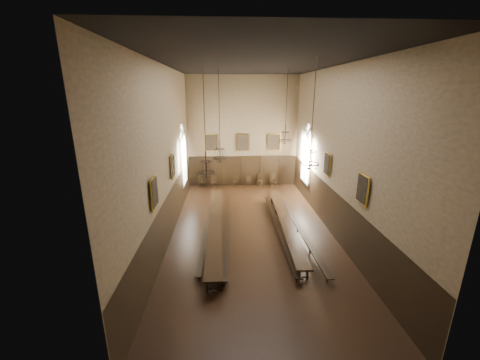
{
  "coord_description": "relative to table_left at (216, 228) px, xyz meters",
  "views": [
    {
      "loc": [
        -1.43,
        -15.08,
        7.65
      ],
      "look_at": [
        -0.6,
        1.5,
        2.69
      ],
      "focal_mm": 22.0,
      "sensor_mm": 36.0,
      "label": 1
    }
  ],
  "objects": [
    {
      "name": "floor",
      "position": [
        2.03,
        0.2,
        -0.43
      ],
      "size": [
        9.0,
        18.0,
        0.02
      ],
      "primitive_type": "cube",
      "color": "black",
      "rests_on": "ground"
    },
    {
      "name": "ceiling",
      "position": [
        2.03,
        0.2,
        8.59
      ],
      "size": [
        9.0,
        18.0,
        0.02
      ],
      "primitive_type": "cube",
      "color": "black",
      "rests_on": "ground"
    },
    {
      "name": "wall_back",
      "position": [
        2.03,
        9.21,
        4.08
      ],
      "size": [
        9.0,
        0.02,
        9.0
      ],
      "primitive_type": "cube",
      "color": "#847151",
      "rests_on": "ground"
    },
    {
      "name": "wall_front",
      "position": [
        2.03,
        -8.81,
        4.08
      ],
      "size": [
        9.0,
        0.02,
        9.0
      ],
      "primitive_type": "cube",
      "color": "#847151",
      "rests_on": "ground"
    },
    {
      "name": "wall_left",
      "position": [
        -2.48,
        0.2,
        4.08
      ],
      "size": [
        0.02,
        18.0,
        9.0
      ],
      "primitive_type": "cube",
      "color": "#847151",
      "rests_on": "ground"
    },
    {
      "name": "wall_right",
      "position": [
        6.54,
        0.2,
        4.08
      ],
      "size": [
        0.02,
        18.0,
        9.0
      ],
      "primitive_type": "cube",
      "color": "#847151",
      "rests_on": "ground"
    },
    {
      "name": "wainscot_panelling",
      "position": [
        2.03,
        0.2,
        0.83
      ],
      "size": [
        9.0,
        18.0,
        2.5
      ],
      "primitive_type": null,
      "color": "black",
      "rests_on": "floor"
    },
    {
      "name": "table_left",
      "position": [
        0.0,
        0.0,
        0.0
      ],
      "size": [
        0.87,
        10.8,
        0.84
      ],
      "rotation": [
        0.0,
        0.0,
        0.01
      ],
      "color": "black",
      "rests_on": "floor"
    },
    {
      "name": "table_right",
      "position": [
        3.93,
        0.22,
        -0.03
      ],
      "size": [
        1.06,
        9.94,
        0.77
      ],
      "rotation": [
        0.0,
        0.0,
        -0.04
      ],
      "color": "black",
      "rests_on": "floor"
    },
    {
      "name": "bench_left_outer",
      "position": [
        -0.46,
        0.26,
        -0.15
      ],
      "size": [
        0.55,
        9.5,
        0.43
      ],
      "rotation": [
        0.0,
        0.0,
        -0.03
      ],
      "color": "black",
      "rests_on": "floor"
    },
    {
      "name": "bench_left_inner",
      "position": [
        0.63,
        0.29,
        -0.12
      ],
      "size": [
        0.64,
        10.36,
        0.47
      ],
      "rotation": [
        0.0,
        0.0,
        -0.03
      ],
      "color": "black",
      "rests_on": "floor"
    },
    {
      "name": "bench_right_inner",
      "position": [
        3.52,
        0.08,
        -0.14
      ],
      "size": [
        0.32,
        9.77,
        0.44
      ],
      "rotation": [
        0.0,
        0.0,
        -0.0
      ],
      "color": "black",
      "rests_on": "floor"
    },
    {
      "name": "bench_right_outer",
      "position": [
        4.64,
        0.11,
        -0.13
      ],
      "size": [
        0.58,
        10.07,
        0.45
      ],
      "rotation": [
        0.0,
        0.0,
        0.03
      ],
      "color": "black",
      "rests_on": "floor"
    },
    {
      "name": "chair_0",
      "position": [
        -1.47,
        8.77,
        -0.14
      ],
      "size": [
        0.5,
        0.5,
        0.94
      ],
      "rotation": [
        0.0,
        0.0,
        0.24
      ],
      "color": "black",
      "rests_on": "floor"
    },
    {
      "name": "chair_1",
      "position": [
        -0.42,
        8.67,
        -0.13
      ],
      "size": [
        0.45,
        0.45,
        0.98
      ],
      "rotation": [
        0.0,
        0.0,
        -0.04
      ],
      "color": "black",
      "rests_on": "floor"
    },
    {
      "name": "chair_3",
      "position": [
        1.43,
        8.7,
        -0.15
      ],
      "size": [
        0.41,
        0.41,
        0.89
      ],
      "rotation": [
        0.0,
        0.0,
        -0.06
      ],
      "color": "black",
      "rests_on": "floor"
    },
    {
      "name": "chair_4",
      "position": [
        2.49,
        8.76,
        -0.15
      ],
      "size": [
        0.49,
        0.49,
        0.9
      ],
      "rotation": [
        0.0,
        0.0,
        -0.26
      ],
      "color": "black",
      "rests_on": "floor"
    },
    {
      "name": "chair_5",
      "position": [
        3.47,
        8.81,
        -0.11
      ],
      "size": [
        0.55,
        0.55,
        1.04
      ],
      "rotation": [
        0.0,
        0.0,
        -0.22
      ],
      "color": "black",
      "rests_on": "floor"
    },
    {
      "name": "chair_6",
      "position": [
        4.57,
        8.78,
        -0.11
      ],
      "size": [
        0.46,
        0.46,
        1.02
      ],
      "rotation": [
        0.0,
        0.0,
        -0.02
      ],
      "color": "black",
      "rests_on": "floor"
    },
    {
      "name": "chandelier_back_left",
      "position": [
        0.28,
        2.27,
        3.85
      ],
      "size": [
        0.84,
        0.84,
        5.24
      ],
      "color": "black",
      "rests_on": "ceiling"
    },
    {
      "name": "chandelier_back_right",
      "position": [
        4.31,
        3.15,
        4.69
      ],
      "size": [
        0.77,
        0.77,
        4.34
      ],
      "color": "black",
      "rests_on": "ceiling"
    },
    {
      "name": "chandelier_front_left",
      "position": [
        -0.24,
        -2.55,
        4.27
      ],
      "size": [
        0.75,
        0.75,
        4.81
      ],
      "color": "black",
      "rests_on": "ceiling"
    },
    {
      "name": "chandelier_front_right",
      "position": [
        4.26,
        -2.59,
        4.56
      ],
      "size": [
        0.82,
        0.82,
        4.47
      ],
      "color": "black",
      "rests_on": "ceiling"
    },
    {
      "name": "portrait_back_0",
      "position": [
        -0.57,
        9.08,
        3.28
      ],
      "size": [
        1.1,
        0.12,
        1.4
      ],
      "color": "gold",
      "rests_on": "wall_back"
    },
    {
      "name": "portrait_back_1",
      "position": [
        2.03,
        9.08,
        3.28
      ],
      "size": [
        1.1,
        0.12,
        1.4
      ],
      "color": "gold",
      "rests_on": "wall_back"
    },
    {
      "name": "portrait_back_2",
      "position": [
        4.63,
        9.08,
        3.28
      ],
      "size": [
        1.1,
        0.12,
        1.4
      ],
      "color": "gold",
      "rests_on": "wall_back"
    },
    {
      "name": "portrait_left_0",
      "position": [
        -2.35,
        1.2,
        3.28
      ],
      "size": [
        0.12,
        1.0,
        1.3
      ],
      "color": "gold",
      "rests_on": "wall_left"
    },
    {
      "name": "portrait_left_1",
      "position": [
        -2.35,
        -3.3,
        3.28
      ],
      "size": [
        0.12,
        1.0,
        1.3
      ],
      "color": "gold",
      "rests_on": "wall_left"
    },
    {
      "name": "portrait_right_0",
      "position": [
        6.41,
        1.2,
        3.28
      ],
      "size": [
        0.12,
        1.0,
        1.3
      ],
      "color": "gold",
      "rests_on": "wall_right"
    },
    {
      "name": "portrait_right_1",
      "position": [
        6.41,
        -3.3,
        3.28
      ],
      "size": [
        0.12,
        1.0,
        1.3
      ],
      "color": "gold",
      "rests_on": "wall_right"
    },
    {
      "name": "window_right",
      "position": [
        6.46,
        5.7,
        2.98
      ],
      "size": [
        0.2,
        2.2,
        4.6
      ],
      "primitive_type": null,
      "color": "white",
      "rests_on": "wall_right"
    },
    {
      "name": "window_left",
      "position": [
        -2.4,
        5.7,
        2.98
      ],
      "size": [
        0.2,
        2.2,
        4.6
      ],
      "primitive_type": null,
      "color": "white",
      "rests_on": "wall_left"
    }
  ]
}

